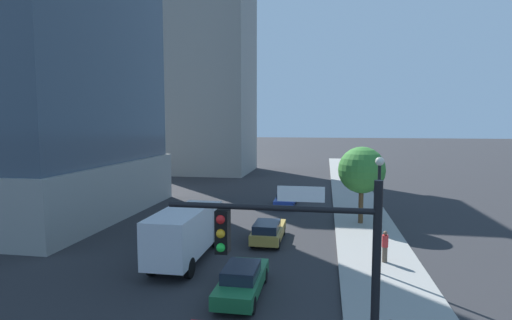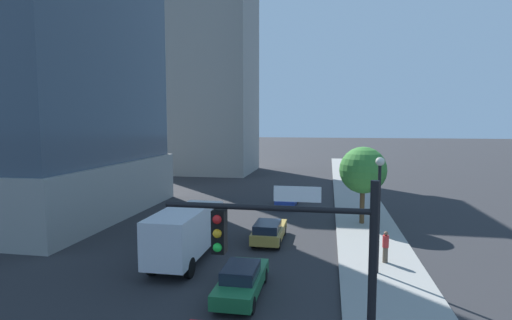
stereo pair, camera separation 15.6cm
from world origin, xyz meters
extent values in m
cube|color=gray|center=(8.25, 20.00, 0.07)|extent=(4.44, 120.00, 0.15)
cube|color=gray|center=(-21.20, 23.99, 2.26)|extent=(21.21, 19.14, 4.52)
cube|color=gray|center=(-13.34, 54.84, 16.27)|extent=(14.12, 12.77, 32.54)
cube|color=gold|center=(-9.11, 51.01, 20.10)|extent=(0.90, 0.90, 40.20)
cylinder|color=black|center=(6.42, 3.50, 3.32)|extent=(0.20, 0.20, 6.35)
cylinder|color=black|center=(3.95, 3.50, 5.78)|extent=(4.95, 0.14, 0.14)
cube|color=black|center=(2.81, 3.50, 5.16)|extent=(0.32, 0.36, 1.05)
sphere|color=red|center=(2.81, 3.31, 5.50)|extent=(0.22, 0.22, 0.22)
sphere|color=orange|center=(2.81, 3.31, 5.16)|extent=(0.22, 0.22, 0.22)
sphere|color=green|center=(2.81, 3.31, 4.82)|extent=(0.22, 0.22, 0.22)
cube|color=white|center=(4.69, 3.50, 6.13)|extent=(1.10, 0.04, 0.36)
cylinder|color=black|center=(7.91, 14.87, 2.91)|extent=(0.16, 0.16, 5.52)
sphere|color=silver|center=(7.91, 14.87, 5.85)|extent=(0.44, 0.44, 0.44)
cylinder|color=brown|center=(7.96, 25.09, 1.52)|extent=(0.36, 0.36, 2.75)
sphere|color=#387F33|center=(7.96, 25.09, 4.21)|extent=(3.52, 3.52, 3.52)
cube|color=#AD8938|center=(1.65, 19.80, 0.61)|extent=(1.81, 4.65, 0.63)
cube|color=#19212D|center=(1.65, 18.90, 1.19)|extent=(1.52, 2.38, 0.52)
cylinder|color=black|center=(0.85, 21.38, 0.35)|extent=(0.22, 0.69, 0.69)
cylinder|color=black|center=(2.44, 21.38, 0.35)|extent=(0.22, 0.69, 0.69)
cylinder|color=black|center=(0.85, 18.22, 0.35)|extent=(0.22, 0.69, 0.69)
cylinder|color=black|center=(2.44, 18.22, 0.35)|extent=(0.22, 0.69, 0.69)
cube|color=#233D9E|center=(1.65, 30.82, 0.54)|extent=(1.80, 4.16, 0.56)
cube|color=#19212D|center=(1.65, 31.00, 1.06)|extent=(1.51, 2.10, 0.48)
cylinder|color=black|center=(0.85, 32.23, 0.31)|extent=(0.22, 0.62, 0.62)
cylinder|color=black|center=(2.44, 32.23, 0.31)|extent=(0.22, 0.62, 0.62)
cylinder|color=black|center=(0.85, 29.41, 0.31)|extent=(0.22, 0.62, 0.62)
cylinder|color=black|center=(2.44, 29.41, 0.31)|extent=(0.22, 0.62, 0.62)
cube|color=#1E6638|center=(1.65, 11.34, 0.62)|extent=(1.72, 4.78, 0.62)
cube|color=#19212D|center=(1.65, 11.09, 1.20)|extent=(1.45, 2.13, 0.54)
cylinder|color=black|center=(0.89, 12.97, 0.36)|extent=(0.22, 0.71, 0.71)
cylinder|color=black|center=(2.40, 12.97, 0.36)|extent=(0.22, 0.71, 0.71)
cylinder|color=black|center=(0.89, 9.72, 0.36)|extent=(0.22, 0.71, 0.71)
cylinder|color=black|center=(2.40, 9.72, 0.36)|extent=(0.22, 0.71, 0.71)
cube|color=silver|center=(-2.39, 17.89, 1.67)|extent=(2.25, 2.05, 2.11)
cube|color=silver|center=(-2.39, 14.16, 1.82)|extent=(2.25, 5.11, 2.41)
cylinder|color=black|center=(-3.38, 17.89, 0.52)|extent=(0.30, 1.03, 1.03)
cylinder|color=black|center=(-1.40, 17.89, 0.52)|extent=(0.30, 1.03, 1.03)
cylinder|color=black|center=(-3.38, 12.88, 0.52)|extent=(0.30, 1.03, 1.03)
cylinder|color=black|center=(-1.40, 12.88, 0.52)|extent=(0.30, 1.03, 1.03)
cylinder|color=brown|center=(8.53, 16.52, 0.57)|extent=(0.28, 0.28, 0.85)
cylinder|color=red|center=(8.53, 16.52, 1.32)|extent=(0.34, 0.34, 0.65)
sphere|color=brown|center=(8.53, 16.52, 1.76)|extent=(0.23, 0.23, 0.23)
camera|label=1|loc=(5.24, -5.68, 7.79)|focal=28.05mm
camera|label=2|loc=(5.39, -5.66, 7.79)|focal=28.05mm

